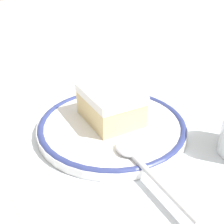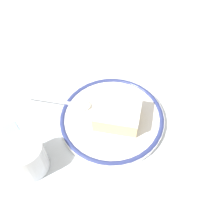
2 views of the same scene
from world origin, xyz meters
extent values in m
plane|color=#B7B2A8|center=(0.00, 0.00, 0.00)|extent=(2.40, 2.40, 0.00)
cube|color=silver|center=(0.00, 0.00, 0.00)|extent=(0.41, 0.35, 0.00)
cylinder|color=white|center=(-0.02, -0.02, 0.01)|extent=(0.22, 0.22, 0.01)
torus|color=navy|center=(-0.02, -0.02, 0.01)|extent=(0.22, 0.22, 0.01)
cube|color=beige|center=(-0.03, -0.01, 0.03)|extent=(0.09, 0.08, 0.04)
cube|color=white|center=(-0.03, -0.01, 0.06)|extent=(0.10, 0.08, 0.01)
ellipsoid|color=silver|center=(0.05, -0.03, 0.02)|extent=(0.04, 0.03, 0.01)
cylinder|color=silver|center=(0.13, -0.03, 0.02)|extent=(0.12, 0.01, 0.01)
cylinder|color=silver|center=(0.11, 0.12, 0.04)|extent=(0.07, 0.07, 0.08)
cylinder|color=brown|center=(0.11, 0.12, 0.02)|extent=(0.06, 0.06, 0.04)
cube|color=#8CB2E0|center=(0.18, 0.06, 0.00)|extent=(0.06, 0.06, 0.01)
camera|label=1|loc=(0.32, -0.19, 0.26)|focal=48.72mm
camera|label=2|loc=(-0.09, 0.30, 0.50)|focal=44.16mm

